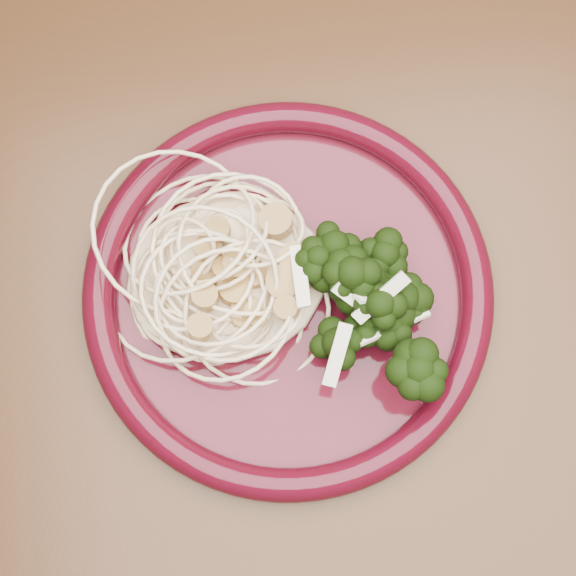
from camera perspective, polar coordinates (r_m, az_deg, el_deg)
The scene contains 6 objects.
dining_table at distance 0.69m, azimuth -0.47°, elevation 1.41°, with size 1.20×0.80×0.75m.
dinner_plate at distance 0.57m, azimuth -0.00°, elevation -0.23°, with size 0.38×0.38×0.02m.
spaghetti_pile at distance 0.57m, azimuth -4.48°, elevation 1.10°, with size 0.14×0.13×0.03m, color beige.
scallop_cluster at distance 0.53m, azimuth -4.78°, elevation 2.18°, with size 0.12×0.12×0.04m, color #AA833E, non-canonical shape.
broccoli_pile at distance 0.55m, azimuth 5.59°, elevation -1.04°, with size 0.08×0.14×0.05m, color black.
onion_garnish at distance 0.52m, azimuth 5.90°, elevation -0.29°, with size 0.06×0.09×0.05m, color #EDEBC9, non-canonical shape.
Camera 1 is at (-0.02, -0.19, 1.32)m, focal length 50.00 mm.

